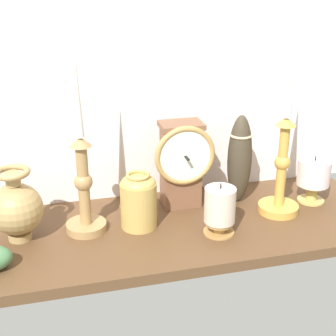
# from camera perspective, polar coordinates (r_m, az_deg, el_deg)

# --- Properties ---
(ground_plane) EXTENTS (1.00, 0.36, 0.02)m
(ground_plane) POSITION_cam_1_polar(r_m,az_deg,el_deg) (1.15, 0.15, -6.97)
(ground_plane) COLOR brown
(back_wall) EXTENTS (1.20, 0.02, 0.65)m
(back_wall) POSITION_cam_1_polar(r_m,az_deg,el_deg) (1.21, -2.08, 11.47)
(back_wall) COLOR white
(back_wall) RESTS_ON ground_plane
(mantel_clock) EXTENTS (0.14, 0.10, 0.21)m
(mantel_clock) POSITION_cam_1_polar(r_m,az_deg,el_deg) (1.19, 1.56, 0.65)
(mantel_clock) COLOR brown
(mantel_clock) RESTS_ON ground_plane
(candlestick_tall_left) EXTENTS (0.09, 0.09, 0.43)m
(candlestick_tall_left) POSITION_cam_1_polar(r_m,az_deg,el_deg) (1.09, -9.57, -1.35)
(candlestick_tall_left) COLOR #A5814F
(candlestick_tall_left) RESTS_ON ground_plane
(candlestick_tall_center) EXTENTS (0.10, 0.10, 0.43)m
(candlestick_tall_center) POSITION_cam_1_polar(r_m,az_deg,el_deg) (1.18, 12.90, 0.80)
(candlestick_tall_center) COLOR gold
(candlestick_tall_center) RESTS_ON ground_plane
(brass_vase_bulbous) EXTENTS (0.11, 0.11, 0.16)m
(brass_vase_bulbous) POSITION_cam_1_polar(r_m,az_deg,el_deg) (1.11, -16.76, -4.29)
(brass_vase_bulbous) COLOR tan
(brass_vase_bulbous) RESTS_ON ground_plane
(brass_vase_jar) EXTENTS (0.08, 0.08, 0.13)m
(brass_vase_jar) POSITION_cam_1_polar(r_m,az_deg,el_deg) (1.11, -3.35, -3.54)
(brass_vase_jar) COLOR tan
(brass_vase_jar) RESTS_ON ground_plane
(pillar_candle_front) EXTENTS (0.07, 0.07, 0.12)m
(pillar_candle_front) POSITION_cam_1_polar(r_m,az_deg,el_deg) (1.10, 5.87, -4.66)
(pillar_candle_front) COLOR #B48649
(pillar_candle_front) RESTS_ON ground_plane
(pillar_candle_near_clock) EXTENTS (0.08, 0.08, 0.12)m
(pillar_candle_near_clock) POSITION_cam_1_polar(r_m,az_deg,el_deg) (1.28, 16.13, -0.90)
(pillar_candle_near_clock) COLOR tan
(pillar_candle_near_clock) RESTS_ON ground_plane
(tall_ceramic_vase) EXTENTS (0.06, 0.06, 0.22)m
(tall_ceramic_vase) POSITION_cam_1_polar(r_m,az_deg,el_deg) (1.22, 8.10, 1.03)
(tall_ceramic_vase) COLOR #3E3527
(tall_ceramic_vase) RESTS_ON ground_plane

